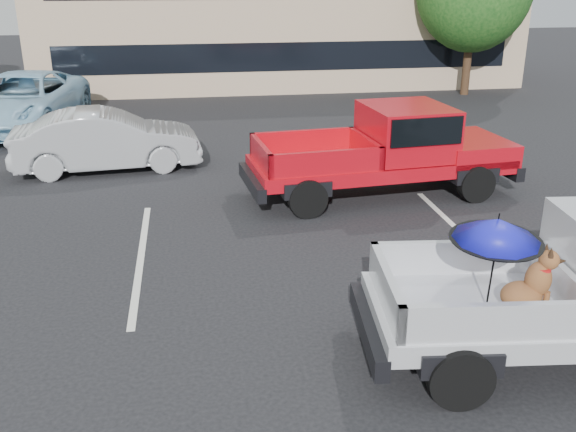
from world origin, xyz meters
The scene contains 7 objects.
ground centered at (0.00, 0.00, 0.00)m, with size 90.00×90.00×0.00m, color black.
stripe_left centered at (-3.00, 2.00, 0.00)m, with size 0.12×5.00×0.01m, color silver.
stripe_right centered at (3.00, 2.00, 0.00)m, with size 0.12×5.00×0.01m, color silver.
motel_building centered at (2.00, 20.99, 3.21)m, with size 20.40×8.40×6.30m.
red_pickup centered at (2.48, 4.67, 1.07)m, with size 6.13×2.65×1.97m.
silver_sedan centered at (-4.08, 7.53, 0.75)m, with size 1.59×4.55×1.50m, color #ABAEB2.
blue_suv centered at (-7.19, 12.71, 0.84)m, with size 2.80×6.07×1.69m, color #97C7E1.
Camera 1 is at (-2.03, -8.49, 4.71)m, focal length 40.00 mm.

